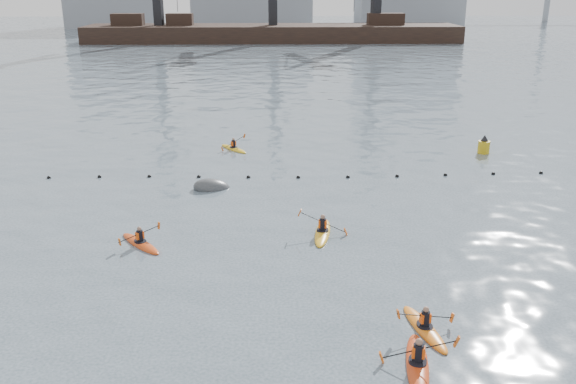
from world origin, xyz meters
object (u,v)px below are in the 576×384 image
kayaker_0 (417,363)px  nav_buoy (484,147)px  kayaker_4 (425,327)px  kayaker_3 (323,232)px  kayaker_2 (140,243)px  mooring_buoy (212,188)px  kayaker_5 (234,148)px

kayaker_0 → nav_buoy: nav_buoy is taller
nav_buoy → kayaker_0: bearing=-112.8°
kayaker_0 → kayaker_4: kayaker_0 is taller
nav_buoy → kayaker_3: bearing=-131.6°
kayaker_2 → kayaker_3: (8.30, 1.01, 0.01)m
kayaker_4 → mooring_buoy: size_ratio=1.46×
kayaker_5 → nav_buoy: size_ratio=1.87×
kayaker_0 → kayaker_4: bearing=80.5°
kayaker_3 → nav_buoy: size_ratio=2.38×
kayaker_2 → mooring_buoy: size_ratio=1.26×
kayaker_0 → mooring_buoy: 18.95m
kayaker_0 → kayaker_3: 10.66m
kayaker_3 → nav_buoy: 18.45m
kayaker_4 → mooring_buoy: (-8.54, 15.21, -0.10)m
kayaker_0 → kayaker_5: 26.68m
kayaker_2 → kayaker_3: 8.36m
kayaker_2 → nav_buoy: nav_buoy is taller
kayaker_5 → mooring_buoy: 8.51m
kayaker_0 → kayaker_2: 14.02m
kayaker_5 → mooring_buoy: (-0.76, -8.47, -0.09)m
kayaker_2 → nav_buoy: (20.54, 14.81, 0.35)m
kayaker_2 → mooring_buoy: kayaker_2 is taller
kayaker_5 → kayaker_2: bearing=-138.3°
kayaker_2 → kayaker_5: kayaker_5 is taller
kayaker_2 → kayaker_3: size_ratio=0.80×
kayaker_0 → kayaker_5: (-7.07, 25.73, -0.02)m
mooring_buoy → kayaker_3: bearing=-49.7°
kayaker_3 → mooring_buoy: kayaker_3 is taller
kayaker_5 → mooring_buoy: size_ratio=1.24×
kayaker_3 → nav_buoy: nav_buoy is taller
mooring_buoy → nav_buoy: 19.33m
kayaker_4 → kayaker_5: kayaker_5 is taller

